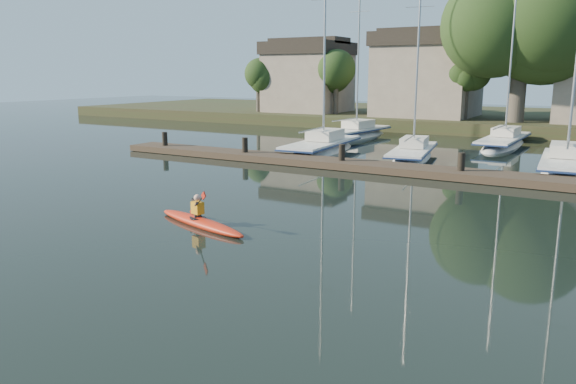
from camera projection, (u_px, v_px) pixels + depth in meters
The scene contains 9 objects.
ground at pixel (223, 249), 15.41m from camera, with size 160.00×160.00×0.00m, color black.
kayak at pixel (200, 220), 17.75m from camera, with size 4.33×1.78×1.39m.
dock at pixel (398, 169), 27.16m from camera, with size 34.00×2.00×1.80m.
sailboat_1 at pixel (322, 156), 34.37m from camera, with size 3.04×9.62×15.48m.
sailboat_2 at pixel (412, 161), 31.96m from camera, with size 3.42×8.80×14.22m.
sailboat_3 at pixel (565, 176), 27.62m from camera, with size 2.92×9.01×14.31m.
sailboat_5 at pixel (355, 140), 42.42m from camera, with size 3.11×9.65×15.69m.
sailboat_6 at pixel (503, 149), 37.32m from camera, with size 2.35×10.21×16.17m.
shore at pixel (523, 91), 47.88m from camera, with size 90.00×25.25×12.75m.
Camera 1 is at (9.05, -11.79, 4.73)m, focal length 35.00 mm.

